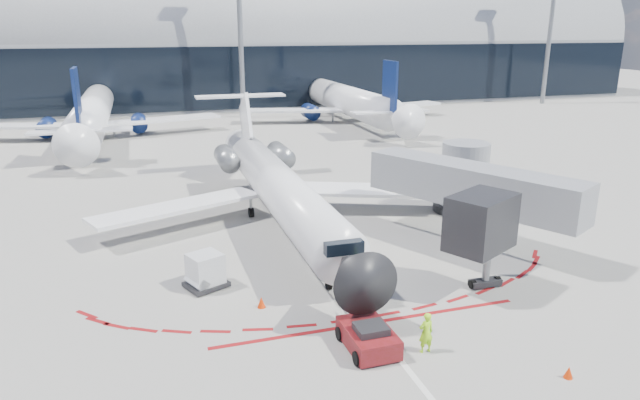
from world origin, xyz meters
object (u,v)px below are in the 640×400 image
object	(u,v)px
regional_jet	(277,185)
ramp_worker	(426,333)
uld_container	(206,271)
pushback_tug	(368,337)

from	to	relation	value
regional_jet	ramp_worker	bearing A→B (deg)	-83.75
uld_container	regional_jet	bearing A→B (deg)	33.29
regional_jet	ramp_worker	world-z (taller)	regional_jet
regional_jet	uld_container	bearing A→B (deg)	-123.26
uld_container	pushback_tug	bearing A→B (deg)	-77.31
regional_jet	pushback_tug	xyz separation A→B (m)	(-0.18, -16.22, -1.94)
ramp_worker	pushback_tug	bearing A→B (deg)	-26.69
pushback_tug	ramp_worker	world-z (taller)	ramp_worker
regional_jet	uld_container	distance (m)	10.49
regional_jet	pushback_tug	bearing A→B (deg)	-90.63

